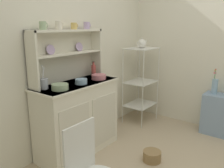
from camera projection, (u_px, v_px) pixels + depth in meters
The scene contains 17 objects.
wall_back at pixel (67, 48), 2.90m from camera, with size 3.84×0.05×2.50m, color silver.
hutch_cabinet at pixel (78, 117), 2.86m from camera, with size 1.06×0.45×0.87m.
hutch_shelf_unit at pixel (66, 51), 2.77m from camera, with size 0.99×0.18×0.60m.
bakers_rack at pixel (141, 78), 3.73m from camera, with size 0.50×0.38×1.18m.
side_shelf_blue at pixel (221, 115), 3.35m from camera, with size 0.28×0.48×0.58m, color #849EBC.
floor_basket at pixel (152, 156), 2.73m from camera, with size 0.21×0.21×0.12m, color #93754C.
cup_sage_0 at pixel (43, 26), 2.42m from camera, with size 0.09×0.07×0.09m.
cup_cream_1 at pixel (59, 25), 2.58m from camera, with size 0.09×0.07×0.09m.
cup_gold_2 at pixel (74, 26), 2.76m from camera, with size 0.09×0.07×0.08m.
cup_lilac_3 at pixel (87, 25), 2.92m from camera, with size 0.09×0.08×0.09m.
bowl_mixing_large at pixel (60, 87), 2.47m from camera, with size 0.18×0.18×0.06m, color #9EB78E.
bowl_floral_medium at pixel (81, 81), 2.71m from camera, with size 0.14×0.14×0.06m, color #8EB2D1.
bowl_cream_small at pixel (99, 77), 2.94m from camera, with size 0.18×0.18×0.06m, color #D17A84.
jam_bottle at pixel (94, 70), 3.09m from camera, with size 0.06×0.06×0.20m.
utensil_jar at pixel (44, 83), 2.49m from camera, with size 0.08×0.08×0.25m.
porcelain_teapot at pixel (142, 43), 3.60m from camera, with size 0.22×0.13×0.16m.
flower_vase at pixel (215, 85), 3.32m from camera, with size 0.08×0.08×0.36m.
Camera 1 is at (-1.99, -0.58, 1.53)m, focal length 38.19 mm.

